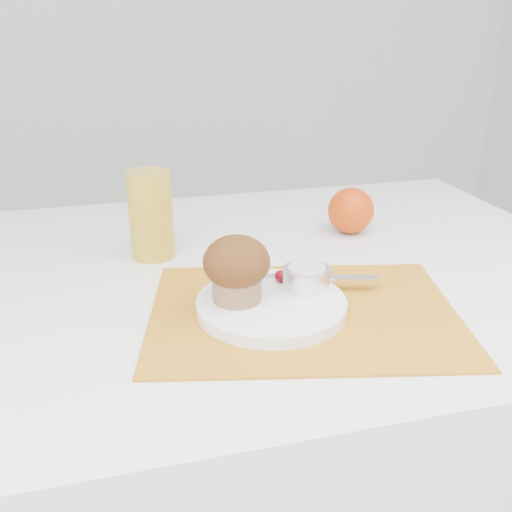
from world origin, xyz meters
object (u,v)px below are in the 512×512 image
object	(u,v)px
plate	(271,305)
juice_glass	(151,215)
orange	(351,211)
table	(236,456)
muffin	(237,267)

from	to	relation	value
plate	juice_glass	world-z (taller)	juice_glass
plate	orange	size ratio (longest dim) A/B	2.41
plate	table	bearing A→B (deg)	96.84
juice_glass	muffin	world-z (taller)	juice_glass
table	juice_glass	distance (m)	0.47
orange	plate	bearing A→B (deg)	-130.89
plate	orange	bearing A→B (deg)	49.11
muffin	orange	bearing A→B (deg)	42.51
plate	juice_glass	xyz separation A→B (m)	(-0.13, 0.24, 0.06)
table	plate	world-z (taller)	plate
table	muffin	bearing A→B (deg)	-100.32
juice_glass	muffin	size ratio (longest dim) A/B	1.61
plate	juice_glass	distance (m)	0.28
table	muffin	world-z (taller)	muffin
table	juice_glass	bearing A→B (deg)	143.15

